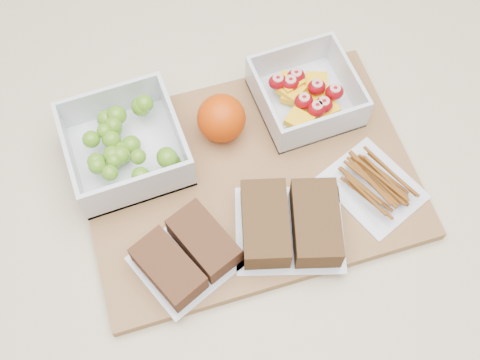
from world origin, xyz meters
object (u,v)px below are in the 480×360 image
Objects in this scene: sandwich_bag_center at (290,224)px; pretzel_bag at (375,183)px; cutting_board at (248,178)px; fruit_container at (306,95)px; sandwich_bag_left at (186,255)px; grape_container at (125,145)px; orange at (221,118)px.

pretzel_bag is (0.12, 0.02, -0.01)m from sandwich_bag_center.
cutting_board is 2.56× the size of sandwich_bag_center.
sandwich_bag_left is at bearing -144.17° from fruit_container.
pretzel_bag is at bearing -29.03° from grape_container.
grape_container is at bearing 151.99° from cutting_board.
sandwich_bag_center is (0.16, -0.17, -0.01)m from grape_container.
cutting_board is at bearing 102.95° from sandwich_bag_center.
cutting_board is at bearing -31.30° from grape_container.
grape_container is 0.17m from sandwich_bag_left.
cutting_board is 0.10m from sandwich_bag_center.
sandwich_bag_center is (0.02, -0.09, 0.03)m from cutting_board.
sandwich_bag_left is 0.88× the size of sandwich_bag_center.
orange is (-0.12, -0.00, 0.01)m from fruit_container.
fruit_container is at bearing -1.39° from grape_container.
fruit_container is at bearing 61.31° from sandwich_bag_center.
pretzel_bag is (0.03, -0.15, -0.01)m from fruit_container.
sandwich_bag_left is at bearing -177.71° from pretzel_bag.
cutting_board is 6.55× the size of orange.
cutting_board is at bearing -145.18° from fruit_container.
sandwich_bag_center is 1.17× the size of pretzel_bag.
sandwich_bag_left is (0.03, -0.17, -0.01)m from grape_container.
sandwich_bag_left reaches higher than cutting_board.
pretzel_bag is at bearing -43.85° from orange.
pretzel_bag is (0.25, 0.01, -0.00)m from sandwich_bag_left.
sandwich_bag_center is at bearing -73.76° from cutting_board.
fruit_container is 0.91× the size of pretzel_bag.
fruit_container reaches higher than cutting_board.
grape_container is 1.13× the size of fruit_container.
grape_container is at bearing 99.43° from sandwich_bag_left.
sandwich_bag_center is 0.12m from pretzel_bag.
grape_container reaches higher than pretzel_bag.
fruit_container is 0.12m from orange.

